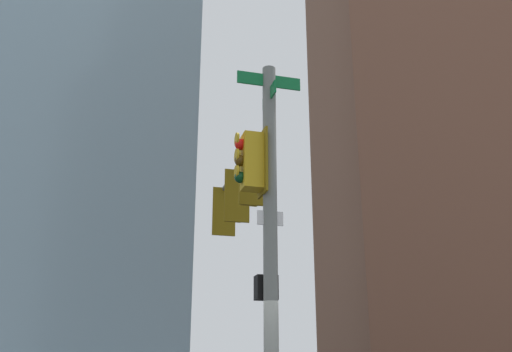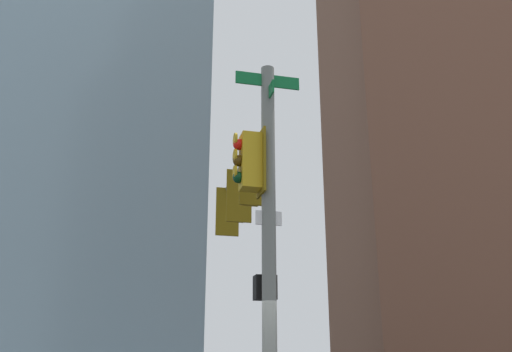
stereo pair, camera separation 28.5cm
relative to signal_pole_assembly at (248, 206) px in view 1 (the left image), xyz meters
name	(u,v)px [view 1 (the left image)]	position (x,y,z in m)	size (l,w,h in m)	color
signal_pole_assembly	(248,206)	(0.00, 0.00, 0.00)	(2.59, 4.70, 6.70)	slate
building_brick_nearside	(448,47)	(-34.57, -14.77, 24.38)	(18.55, 16.98, 57.61)	#845B47
building_glass_tower	(52,52)	(-11.91, -52.77, 33.05)	(22.98, 29.78, 74.95)	#8CB2C6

